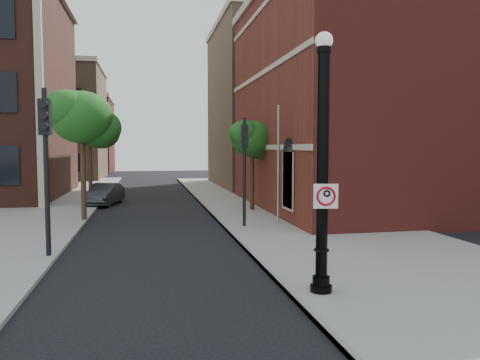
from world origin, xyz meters
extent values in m
plane|color=black|center=(0.00, 0.00, 0.00)|extent=(120.00, 120.00, 0.00)
cube|color=gray|center=(6.00, 10.00, 0.06)|extent=(8.00, 60.00, 0.12)
cube|color=gray|center=(-9.00, 18.00, 0.06)|extent=(10.00, 50.00, 0.12)
cube|color=gray|center=(2.05, 10.00, 0.07)|extent=(0.10, 60.00, 0.14)
cube|color=maroon|center=(16.00, 14.00, 6.00)|extent=(22.00, 16.00, 12.00)
cube|color=black|center=(4.96, 9.00, 2.00)|extent=(0.08, 1.40, 2.40)
cube|color=#BCAD91|center=(4.97, 14.00, 3.50)|extent=(0.06, 16.00, 0.25)
cube|color=#BCAD91|center=(4.97, 14.00, 7.50)|extent=(0.06, 16.00, 0.25)
cube|color=#BCAD91|center=(4.97, 14.00, 11.00)|extent=(0.06, 16.00, 0.25)
cube|color=#BCAD91|center=(-7.00, 17.00, 7.00)|extent=(0.40, 0.40, 14.00)
cube|color=#806446|center=(-12.00, 44.00, 6.00)|extent=(12.00, 12.00, 12.00)
cube|color=maroon|center=(-12.00, 58.00, 5.00)|extent=(12.00, 12.00, 10.00)
cube|color=#806446|center=(16.00, 30.00, 7.00)|extent=(22.00, 14.00, 14.00)
cylinder|color=black|center=(2.75, -0.76, 0.14)|extent=(0.52, 0.52, 0.28)
cylinder|color=black|center=(2.75, -0.76, 0.37)|extent=(0.41, 0.41, 0.23)
cylinder|color=black|center=(2.75, -0.76, 2.95)|extent=(0.28, 0.28, 5.34)
torus|color=black|center=(2.75, -0.76, 1.11)|extent=(0.37, 0.37, 0.06)
cylinder|color=black|center=(2.75, -0.76, 5.69)|extent=(0.33, 0.33, 0.14)
sphere|color=silver|center=(2.75, -0.76, 5.90)|extent=(0.41, 0.41, 0.41)
cube|color=white|center=(2.78, -0.92, 2.38)|extent=(0.56, 0.11, 0.57)
cube|color=black|center=(2.78, -0.92, 2.64)|extent=(0.56, 0.10, 0.05)
cube|color=black|center=(2.78, -0.92, 2.12)|extent=(0.56, 0.10, 0.05)
cube|color=black|center=(2.52, -0.87, 2.38)|extent=(0.05, 0.01, 0.57)
cube|color=black|center=(3.03, -0.96, 2.38)|extent=(0.05, 0.01, 0.57)
torus|color=red|center=(2.78, -0.92, 2.38)|extent=(0.46, 0.13, 0.45)
cube|color=red|center=(2.78, -0.92, 2.38)|extent=(0.32, 0.06, 0.32)
cube|color=black|center=(2.73, -0.91, 2.38)|extent=(0.05, 0.01, 0.26)
torus|color=black|center=(2.80, -0.92, 2.44)|extent=(0.18, 0.08, 0.18)
cylinder|color=black|center=(2.78, -0.92, 2.64)|extent=(0.03, 0.02, 0.03)
imported|color=#2E2F34|center=(-3.74, 18.34, 0.66)|extent=(2.29, 4.21, 1.32)
cylinder|color=black|center=(-4.26, 4.39, 2.65)|extent=(0.15, 0.15, 5.30)
cube|color=black|center=(-4.26, 4.39, 4.42)|extent=(0.36, 0.34, 1.10)
sphere|color=#E50505|center=(-4.24, 4.21, 4.81)|extent=(0.20, 0.20, 0.20)
sphere|color=#FF8C00|center=(-4.24, 4.21, 4.47)|extent=(0.20, 0.20, 0.20)
sphere|color=#00E519|center=(-4.24, 4.21, 4.14)|extent=(0.20, 0.20, 0.20)
cylinder|color=black|center=(2.88, 8.61, 2.38)|extent=(0.14, 0.14, 4.75)
cube|color=black|center=(2.88, 8.61, 3.96)|extent=(0.32, 0.30, 0.99)
sphere|color=#E50505|center=(2.89, 8.45, 4.31)|extent=(0.18, 0.18, 0.18)
sphere|color=#FF8C00|center=(2.89, 8.45, 4.01)|extent=(0.18, 0.18, 0.18)
sphere|color=#00E519|center=(2.89, 8.45, 3.71)|extent=(0.18, 0.18, 0.18)
cylinder|color=#999999|center=(4.47, 8.92, 2.66)|extent=(0.11, 0.11, 5.33)
cylinder|color=#311D13|center=(-4.13, 11.86, 2.28)|extent=(0.24, 0.24, 4.56)
ellipsoid|color=#1A4713|center=(-4.13, 11.86, 4.88)|extent=(2.87, 2.87, 2.44)
ellipsoid|color=#1A4713|center=(-3.48, 12.38, 4.43)|extent=(2.21, 2.21, 1.88)
ellipsoid|color=#1A4713|center=(-4.71, 11.47, 5.21)|extent=(2.08, 2.08, 1.77)
cylinder|color=#311D13|center=(-4.51, 18.05, 2.23)|extent=(0.24, 0.24, 4.47)
ellipsoid|color=#1A4713|center=(-4.51, 18.05, 4.79)|extent=(2.81, 2.81, 2.39)
ellipsoid|color=#1A4713|center=(-3.87, 18.56, 4.34)|extent=(2.17, 2.17, 1.85)
ellipsoid|color=#1A4713|center=(-5.08, 17.67, 5.11)|extent=(2.04, 2.04, 1.74)
cylinder|color=#311D13|center=(4.40, 13.79, 1.85)|extent=(0.24, 0.24, 3.69)
ellipsoid|color=#1A4713|center=(4.40, 13.79, 3.96)|extent=(2.32, 2.32, 1.97)
ellipsoid|color=#1A4713|center=(4.93, 14.21, 3.59)|extent=(1.79, 1.79, 1.53)
ellipsoid|color=#1A4713|center=(3.92, 13.47, 4.22)|extent=(1.69, 1.69, 1.44)
camera|label=1|loc=(-1.22, -10.92, 3.49)|focal=35.00mm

